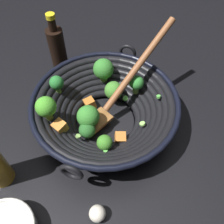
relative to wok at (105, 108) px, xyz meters
The scene contains 4 objects.
ground_plane 0.07m from the wok, 49.01° to the left, with size 4.00×4.00×0.00m, color black.
wok is the anchor object (origin of this frame).
soy_sauce_bottle 0.27m from the wok, 142.48° to the right, with size 0.05×0.05×0.20m.
garlic_bulb 0.26m from the wok, ahead, with size 0.04×0.04×0.04m, color silver.
Camera 1 is at (0.39, 0.04, 0.56)m, focal length 38.28 mm.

